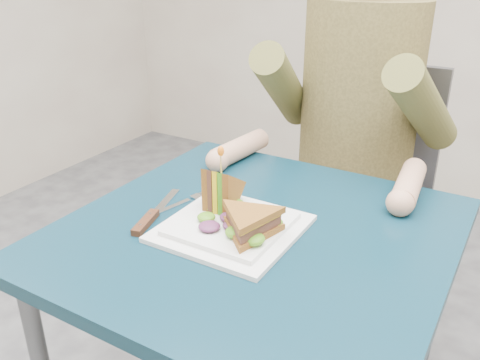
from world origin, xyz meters
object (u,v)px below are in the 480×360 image
Objects in this scene: plate at (232,227)px; fork at (179,204)px; table at (256,261)px; knife at (150,218)px; sandwich_flat at (249,223)px; sandwich_upright at (221,192)px; diner at (359,81)px; chair at (359,187)px.

plate is 1.47× the size of fork.
plate is at bearing -139.84° from table.
knife reaches higher than fork.
table is 3.65× the size of sandwich_flat.
plate is (-0.04, -0.03, 0.09)m from table.
sandwich_upright is at bearing 139.23° from plate.
sandwich_flat is 1.44× the size of sandwich_upright.
table is 3.45× the size of knife.
plate reaches higher than knife.
sandwich_upright is (-0.11, 0.07, 0.01)m from sandwich_flat.
diner is at bearing 91.47° from sandwich_flat.
fork reaches higher than table.
chair reaches higher than sandwich_upright.
sandwich_upright is at bearing 172.13° from table.
chair reaches higher than table.
fork is (-0.20, -0.58, -0.18)m from diner.
plate reaches higher than fork.
sandwich_flat is at bearing -15.91° from fork.
chair reaches higher than knife.
diner reaches higher than fork.
diner is 3.63× the size of sandwich_flat.
chair is 0.83m from knife.
knife is (-0.21, -0.67, -0.18)m from diner.
chair is 0.75m from fork.
chair is at bearing 90.00° from diner.
diner reaches higher than chair.
diner is 0.64m from plate.
fork is at bearing 167.24° from plate.
table is at bearing 106.03° from sandwich_flat.
chair is at bearing 74.13° from fork.
fork is (-0.20, -0.70, 0.19)m from chair.
chair is 4.28× the size of knife.
plate is at bearing -93.01° from chair.
diner is 0.64m from fork.
fork is at bearing -175.23° from sandwich_upright.
knife is at bearing -107.10° from diner.
chair is at bearing 90.00° from table.
sandwich_flat is at bearing -33.15° from sandwich_upright.
table is 0.71m from chair.
fork is at bearing 84.18° from knife.
table is 4.24× the size of fork.
table is 1.01× the size of diner.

